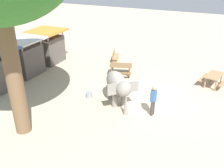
{
  "coord_description": "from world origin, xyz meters",
  "views": [
    {
      "loc": [
        -12.04,
        -3.67,
        7.01
      ],
      "look_at": [
        -0.42,
        1.57,
        0.8
      ],
      "focal_mm": 39.77,
      "sensor_mm": 36.0,
      "label": 1
    }
  ],
  "objects": [
    {
      "name": "picnic_table_far",
      "position": [
        2.59,
        2.26,
        0.59
      ],
      "size": [
        1.86,
        1.88,
        0.78
      ],
      "rotation": [
        0.0,
        0.0,
        5.02
      ],
      "color": "brown",
      "rests_on": "ground_plane"
    },
    {
      "name": "person_handler",
      "position": [
        -1.36,
        -1.12,
        0.95
      ],
      "size": [
        0.5,
        0.32,
        1.62
      ],
      "rotation": [
        0.0,
        0.0,
        1.34
      ],
      "color": "#3F3833",
      "rests_on": "ground_plane"
    },
    {
      "name": "picnic_table_near",
      "position": [
        3.45,
        -3.69,
        0.59
      ],
      "size": [
        1.79,
        1.77,
        0.78
      ],
      "rotation": [
        0.0,
        0.0,
        2.92
      ],
      "color": "#9E7A51",
      "rests_on": "ground_plane"
    },
    {
      "name": "feed_bucket",
      "position": [
        -1.06,
        2.74,
        0.16
      ],
      "size": [
        0.36,
        0.36,
        0.32
      ],
      "primitive_type": "cylinder",
      "color": "gray",
      "rests_on": "ground_plane"
    },
    {
      "name": "ground_plane",
      "position": [
        0.0,
        0.0,
        0.0
      ],
      "size": [
        60.0,
        60.0,
        0.0
      ],
      "primitive_type": "plane",
      "color": "#BAA88C"
    },
    {
      "name": "market_stall_orange",
      "position": [
        2.74,
        8.42,
        1.14
      ],
      "size": [
        2.5,
        2.5,
        2.52
      ],
      "color": "#59514C",
      "rests_on": "ground_plane"
    },
    {
      "name": "wooden_bench",
      "position": [
        4.85,
        3.7,
        0.47
      ],
      "size": [
        1.46,
        0.81,
        0.88
      ],
      "rotation": [
        0.0,
        0.0,
        3.45
      ],
      "color": "#9E7A51",
      "rests_on": "ground_plane"
    },
    {
      "name": "market_stall_white",
      "position": [
        0.14,
        8.42,
        1.14
      ],
      "size": [
        2.5,
        2.5,
        2.52
      ],
      "color": "#59514C",
      "rests_on": "ground_plane"
    },
    {
      "name": "elephant",
      "position": [
        -1.02,
        0.96,
        1.12
      ],
      "size": [
        2.37,
        2.34,
        1.75
      ],
      "rotation": [
        0.0,
        0.0,
        3.9
      ],
      "color": "gray",
      "rests_on": "ground_plane"
    }
  ]
}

